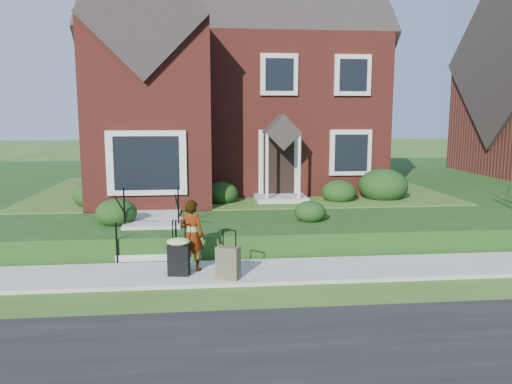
{
  "coord_description": "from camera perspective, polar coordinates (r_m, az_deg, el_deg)",
  "views": [
    {
      "loc": [
        -1.17,
        -10.11,
        3.31
      ],
      "look_at": [
        0.06,
        2.0,
        1.44
      ],
      "focal_mm": 35.0,
      "sensor_mm": 36.0,
      "label": 1
    }
  ],
  "objects": [
    {
      "name": "suitcase_black",
      "position": [
        10.32,
        -8.84,
        -7.04
      ],
      "size": [
        0.53,
        0.46,
        1.14
      ],
      "rotation": [
        0.0,
        0.0,
        -0.17
      ],
      "color": "black",
      "rests_on": "sidewalk"
    },
    {
      "name": "walkway",
      "position": [
        15.4,
        -10.67,
        -1.44
      ],
      "size": [
        1.2,
        6.0,
        0.06
      ],
      "primitive_type": "cube",
      "color": "#9E9B93",
      "rests_on": "terrace"
    },
    {
      "name": "ground",
      "position": [
        10.7,
        0.76,
        -9.28
      ],
      "size": [
        120.0,
        120.0,
        0.0
      ],
      "primitive_type": "plane",
      "color": "#2D5119",
      "rests_on": "ground"
    },
    {
      "name": "main_house",
      "position": [
        19.84,
        -3.09,
        14.37
      ],
      "size": [
        10.4,
        10.2,
        9.4
      ],
      "color": "maroon",
      "rests_on": "terrace"
    },
    {
      "name": "foundation_shrubs",
      "position": [
        15.31,
        2.06,
        0.27
      ],
      "size": [
        10.53,
        4.32,
        1.12
      ],
      "color": "black",
      "rests_on": "terrace"
    },
    {
      "name": "woman",
      "position": [
        10.55,
        -7.35,
        -4.91
      ],
      "size": [
        0.65,
        0.56,
        1.51
      ],
      "primitive_type": "imported",
      "rotation": [
        0.0,
        0.0,
        2.71
      ],
      "color": "#999999",
      "rests_on": "sidewalk"
    },
    {
      "name": "front_steps",
      "position": [
        12.36,
        -11.87,
        -4.72
      ],
      "size": [
        1.4,
        2.02,
        1.5
      ],
      "color": "#9E9B93",
      "rests_on": "ground"
    },
    {
      "name": "terrace",
      "position": [
        21.84,
        7.95,
        0.73
      ],
      "size": [
        44.0,
        20.0,
        0.6
      ],
      "primitive_type": "cube",
      "color": "#1A3B10",
      "rests_on": "ground"
    },
    {
      "name": "sidewalk",
      "position": [
        10.69,
        0.76,
        -9.08
      ],
      "size": [
        60.0,
        1.6,
        0.08
      ],
      "primitive_type": "cube",
      "color": "#9E9B93",
      "rests_on": "ground"
    },
    {
      "name": "suitcase_olive",
      "position": [
        10.04,
        -3.21,
        -8.06
      ],
      "size": [
        0.52,
        0.42,
        0.99
      ],
      "rotation": [
        0.0,
        0.0,
        -0.44
      ],
      "color": "#4E4A34",
      "rests_on": "sidewalk"
    }
  ]
}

